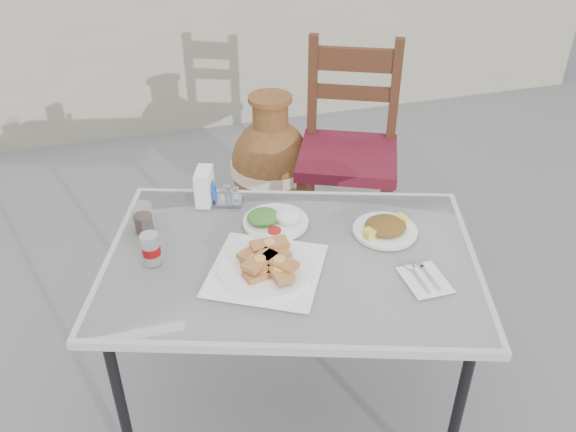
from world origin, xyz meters
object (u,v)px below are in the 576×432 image
object	(u,v)px
pide_plate	(266,263)
salad_rice_plate	(275,219)
salad_chopped_plate	(385,228)
napkin_holder	(204,186)
cola_glass	(143,220)
chair	(349,150)
soda_can	(151,249)
terracotta_urn	(271,167)
cafe_table	(291,267)
condiment_caddy	(229,197)

from	to	relation	value
pide_plate	salad_rice_plate	xyz separation A→B (m)	(0.09, 0.23, -0.01)
salad_chopped_plate	napkin_holder	bearing A→B (deg)	146.72
pide_plate	salad_chopped_plate	bearing A→B (deg)	11.31
salad_chopped_plate	cola_glass	xyz separation A→B (m)	(-0.73, 0.22, 0.02)
pide_plate	chair	xyz separation A→B (m)	(0.63, 0.95, -0.20)
pide_plate	cola_glass	xyz separation A→B (m)	(-0.32, 0.30, 0.01)
soda_can	terracotta_urn	bearing A→B (deg)	59.17
cafe_table	salad_rice_plate	size ratio (longest dim) A/B	6.10
pide_plate	cola_glass	world-z (taller)	cola_glass
salad_rice_plate	napkin_holder	size ratio (longest dim) A/B	1.76
cola_glass	napkin_holder	world-z (taller)	napkin_holder
pide_plate	napkin_holder	world-z (taller)	napkin_holder
salad_rice_plate	terracotta_urn	world-z (taller)	salad_rice_plate
soda_can	condiment_caddy	bearing A→B (deg)	42.69
chair	terracotta_urn	size ratio (longest dim) A/B	1.41
cafe_table	condiment_caddy	distance (m)	0.37
cafe_table	terracotta_urn	bearing A→B (deg)	78.29
cola_glass	terracotta_urn	world-z (taller)	cola_glass
pide_plate	condiment_caddy	xyz separation A→B (m)	(-0.03, 0.39, -0.01)
napkin_holder	condiment_caddy	distance (m)	0.09
salad_chopped_plate	cola_glass	size ratio (longest dim) A/B	2.17
terracotta_urn	cafe_table	bearing A→B (deg)	-101.71
cafe_table	pide_plate	size ratio (longest dim) A/B	3.03
condiment_caddy	cafe_table	bearing A→B (deg)	-70.73
soda_can	napkin_holder	xyz separation A→B (m)	(0.21, 0.29, 0.01)
cafe_table	napkin_holder	bearing A→B (deg)	117.88
cafe_table	cola_glass	size ratio (longest dim) A/B	13.73
soda_can	salad_chopped_plate	bearing A→B (deg)	-3.87
cafe_table	salad_rice_plate	bearing A→B (deg)	91.19
pide_plate	salad_rice_plate	bearing A→B (deg)	68.73
chair	terracotta_urn	xyz separation A→B (m)	(-0.30, 0.26, -0.19)
cola_glass	condiment_caddy	world-z (taller)	cola_glass
salad_chopped_plate	condiment_caddy	xyz separation A→B (m)	(-0.44, 0.31, 0.00)
condiment_caddy	terracotta_urn	bearing A→B (deg)	66.21
condiment_caddy	pide_plate	bearing A→B (deg)	-85.85
salad_rice_plate	salad_chopped_plate	size ratio (longest dim) A/B	1.04
napkin_holder	pide_plate	bearing A→B (deg)	-56.15
salad_rice_plate	condiment_caddy	bearing A→B (deg)	124.74
cola_glass	chair	xyz separation A→B (m)	(0.95, 0.65, -0.21)
pide_plate	terracotta_urn	xyz separation A→B (m)	(0.33, 1.21, -0.39)
soda_can	chair	bearing A→B (deg)	40.93
salad_chopped_plate	soda_can	xyz separation A→B (m)	(-0.72, 0.05, 0.03)
napkin_holder	terracotta_urn	distance (m)	1.00
pide_plate	salad_rice_plate	distance (m)	0.24
salad_chopped_plate	napkin_holder	size ratio (longest dim) A/B	1.70
chair	terracotta_urn	world-z (taller)	chair
salad_rice_plate	napkin_holder	bearing A→B (deg)	134.58
cola_glass	napkin_holder	xyz separation A→B (m)	(0.22, 0.12, 0.02)
salad_chopped_plate	soda_can	size ratio (longest dim) A/B	2.08
napkin_holder	soda_can	bearing A→B (deg)	-105.79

